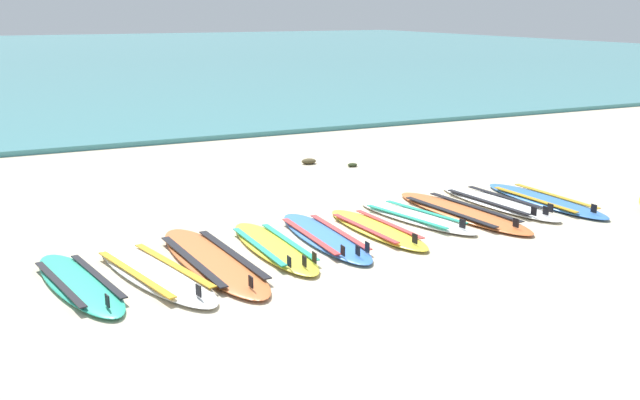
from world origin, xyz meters
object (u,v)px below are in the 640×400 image
at_px(surfboard_0, 79,283).
at_px(surfboard_7, 462,212).
at_px(surfboard_3, 274,247).
at_px(surfboard_5, 377,229).
at_px(surfboard_4, 325,237).
at_px(surfboard_2, 212,260).
at_px(surfboard_6, 416,217).
at_px(surfboard_8, 497,203).
at_px(surfboard_1, 154,272).
at_px(surfboard_9, 545,200).

bearing_deg(surfboard_0, surfboard_7, 5.37).
xyz_separation_m(surfboard_3, surfboard_5, (1.38, 0.09, -0.00)).
bearing_deg(surfboard_4, surfboard_5, 0.35).
height_order(surfboard_2, surfboard_6, same).
bearing_deg(surfboard_4, surfboard_3, -172.38).
distance_m(surfboard_3, surfboard_7, 2.77).
bearing_deg(surfboard_8, surfboard_3, -172.90).
bearing_deg(surfboard_5, surfboard_1, -173.41).
xyz_separation_m(surfboard_0, surfboard_1, (0.73, -0.03, -0.00)).
bearing_deg(surfboard_8, surfboard_2, -172.56).
bearing_deg(surfboard_2, surfboard_7, 6.19).
xyz_separation_m(surfboard_2, surfboard_3, (0.75, 0.12, 0.00)).
xyz_separation_m(surfboard_3, surfboard_6, (2.08, 0.32, -0.00)).
xyz_separation_m(surfboard_5, surfboard_9, (2.78, 0.16, -0.00)).
bearing_deg(surfboard_7, surfboard_3, -174.58).
xyz_separation_m(surfboard_2, surfboard_6, (2.83, 0.44, 0.00)).
bearing_deg(surfboard_3, surfboard_7, 5.42).
bearing_deg(surfboard_5, surfboard_8, 9.15).
bearing_deg(surfboard_9, surfboard_7, 179.58).
relative_size(surfboard_0, surfboard_4, 0.98).
height_order(surfboard_1, surfboard_8, same).
relative_size(surfboard_1, surfboard_5, 1.21).
height_order(surfboard_1, surfboard_3, same).
height_order(surfboard_3, surfboard_7, same).
distance_m(surfboard_5, surfboard_7, 1.39).
bearing_deg(surfboard_7, surfboard_2, -173.81).
xyz_separation_m(surfboard_2, surfboard_4, (1.43, 0.21, 0.00)).
xyz_separation_m(surfboard_5, surfboard_8, (2.11, 0.34, 0.00)).
distance_m(surfboard_1, surfboard_8, 4.92).
xyz_separation_m(surfboard_0, surfboard_7, (4.88, 0.46, -0.00)).
bearing_deg(surfboard_6, surfboard_1, -171.03).
distance_m(surfboard_6, surfboard_7, 0.68).
distance_m(surfboard_3, surfboard_4, 0.68).
relative_size(surfboard_1, surfboard_3, 1.15).
distance_m(surfboard_3, surfboard_8, 3.51).
distance_m(surfboard_3, surfboard_5, 1.38).
distance_m(surfboard_4, surfboard_9, 3.48).
bearing_deg(surfboard_4, surfboard_7, 4.70).
bearing_deg(surfboard_4, surfboard_9, 2.64).
distance_m(surfboard_0, surfboard_1, 0.73).
bearing_deg(surfboard_9, surfboard_8, 164.71).
xyz_separation_m(surfboard_3, surfboard_7, (2.76, 0.26, -0.00)).
distance_m(surfboard_1, surfboard_7, 4.18).
distance_m(surfboard_0, surfboard_6, 4.24).
relative_size(surfboard_8, surfboard_9, 1.00).
xyz_separation_m(surfboard_5, surfboard_6, (0.71, 0.23, -0.00)).
relative_size(surfboard_6, surfboard_8, 0.91).
bearing_deg(surfboard_2, surfboard_6, 8.87).
relative_size(surfboard_1, surfboard_4, 1.11).
height_order(surfboard_6, surfboard_9, same).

